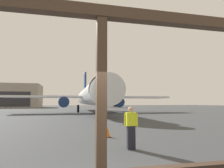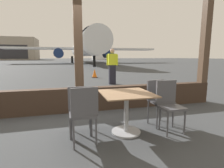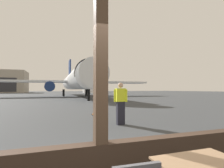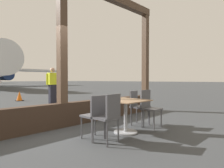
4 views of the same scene
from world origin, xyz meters
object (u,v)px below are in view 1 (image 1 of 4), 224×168
(airplane, at_px, (91,96))
(fuel_storage_tank, at_px, (109,102))
(distant_hangar, at_px, (18,96))
(traffic_cone, at_px, (108,132))
(ground_crew_worker, at_px, (131,127))

(airplane, xyz_separation_m, fuel_storage_tank, (12.09, 41.86, -1.27))
(airplane, relative_size, distant_hangar, 2.00)
(fuel_storage_tank, bearing_deg, airplane, -106.11)
(airplane, xyz_separation_m, traffic_cone, (-1.92, -26.52, -3.06))
(traffic_cone, relative_size, fuel_storage_tank, 0.07)
(ground_crew_worker, height_order, fuel_storage_tank, fuel_storage_tank)
(ground_crew_worker, relative_size, distant_hangar, 0.10)
(distant_hangar, height_order, fuel_storage_tank, distant_hangar)
(airplane, distance_m, fuel_storage_tank, 43.59)
(ground_crew_worker, xyz_separation_m, distant_hangar, (-24.17, 80.54, 3.96))
(traffic_cone, bearing_deg, fuel_storage_tank, 78.42)
(traffic_cone, bearing_deg, ground_crew_worker, -82.10)
(airplane, height_order, distant_hangar, airplane)
(airplane, relative_size, ground_crew_worker, 20.89)
(airplane, bearing_deg, traffic_cone, -94.14)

